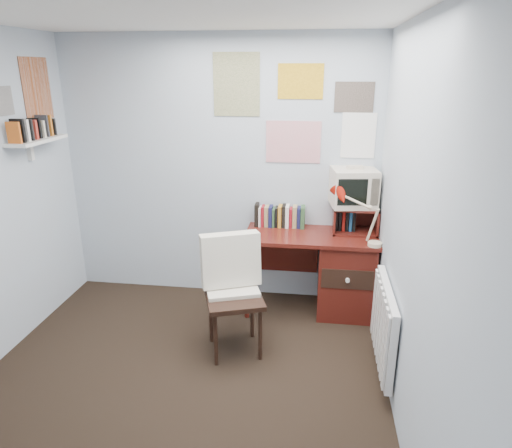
% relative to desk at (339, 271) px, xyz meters
% --- Properties ---
extents(ground, '(3.50, 3.50, 0.00)m').
position_rel_desk_xyz_m(ground, '(-1.17, -1.48, -0.41)').
color(ground, black).
rests_on(ground, ground).
extents(back_wall, '(3.00, 0.02, 2.50)m').
position_rel_desk_xyz_m(back_wall, '(-1.17, 0.27, 0.84)').
color(back_wall, '#ABB5C3').
rests_on(back_wall, ground).
extents(right_wall, '(0.02, 3.50, 2.50)m').
position_rel_desk_xyz_m(right_wall, '(0.33, -1.48, 0.84)').
color(right_wall, '#ABB5C3').
rests_on(right_wall, ground).
extents(ceiling, '(3.00, 3.50, 0.02)m').
position_rel_desk_xyz_m(ceiling, '(-1.17, -1.48, 2.09)').
color(ceiling, white).
rests_on(ceiling, back_wall).
extents(desk, '(1.20, 0.55, 0.76)m').
position_rel_desk_xyz_m(desk, '(0.00, 0.00, 0.00)').
color(desk, '#501812').
rests_on(desk, ground).
extents(desk_chair, '(0.60, 0.58, 0.92)m').
position_rel_desk_xyz_m(desk_chair, '(-0.85, -0.77, 0.06)').
color(desk_chair, black).
rests_on(desk_chair, ground).
extents(desk_lamp, '(0.32, 0.28, 0.43)m').
position_rel_desk_xyz_m(desk_lamp, '(0.27, -0.22, 0.57)').
color(desk_lamp, red).
rests_on(desk_lamp, desk).
extents(tv_riser, '(0.40, 0.30, 0.25)m').
position_rel_desk_xyz_m(tv_riser, '(0.12, 0.11, 0.48)').
color(tv_riser, '#501812').
rests_on(tv_riser, desk).
extents(crt_tv, '(0.43, 0.41, 0.37)m').
position_rel_desk_xyz_m(crt_tv, '(0.09, 0.13, 0.79)').
color(crt_tv, beige).
rests_on(crt_tv, tv_riser).
extents(book_row, '(0.60, 0.14, 0.22)m').
position_rel_desk_xyz_m(book_row, '(-0.51, 0.18, 0.46)').
color(book_row, '#501812').
rests_on(book_row, desk).
extents(radiator, '(0.09, 0.80, 0.60)m').
position_rel_desk_xyz_m(radiator, '(0.29, -0.93, 0.01)').
color(radiator, white).
rests_on(radiator, right_wall).
extents(wall_shelf, '(0.20, 0.62, 0.24)m').
position_rel_desk_xyz_m(wall_shelf, '(-2.57, -0.38, 1.21)').
color(wall_shelf, white).
rests_on(wall_shelf, left_wall).
extents(posters_back, '(1.20, 0.01, 0.90)m').
position_rel_desk_xyz_m(posters_back, '(-0.47, 0.26, 1.44)').
color(posters_back, white).
rests_on(posters_back, back_wall).
extents(posters_left, '(0.01, 0.70, 0.60)m').
position_rel_desk_xyz_m(posters_left, '(-2.67, -0.38, 1.59)').
color(posters_left, white).
rests_on(posters_left, left_wall).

